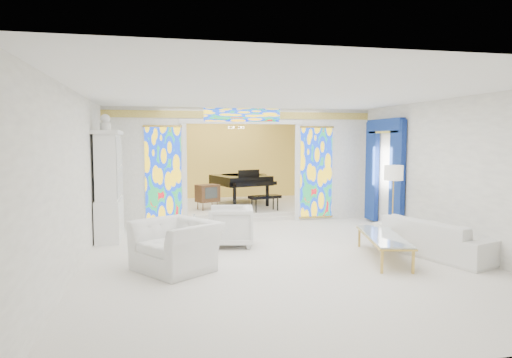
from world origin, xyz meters
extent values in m
plane|color=white|center=(0.00, 0.00, 0.00)|extent=(12.00, 12.00, 0.00)
cube|color=white|center=(0.00, 0.00, 3.00)|extent=(7.00, 12.00, 0.02)
cube|color=white|center=(0.00, 6.00, 1.50)|extent=(7.00, 0.02, 3.00)
cube|color=white|center=(0.00, -6.00, 1.50)|extent=(7.00, 0.02, 3.00)
cube|color=white|center=(-3.50, 0.00, 1.50)|extent=(0.02, 12.00, 3.00)
cube|color=white|center=(3.50, 0.00, 1.50)|extent=(0.02, 12.00, 3.00)
cube|color=white|center=(-2.50, 2.00, 1.50)|extent=(2.00, 0.18, 3.00)
cube|color=white|center=(2.50, 2.00, 1.50)|extent=(2.00, 0.18, 3.00)
cube|color=white|center=(0.00, 2.00, 2.80)|extent=(3.00, 0.18, 0.40)
cube|color=white|center=(-1.50, 1.90, 1.30)|extent=(0.12, 0.06, 2.60)
cube|color=white|center=(1.50, 1.90, 1.30)|extent=(0.12, 0.06, 2.60)
cube|color=white|center=(0.00, 1.90, 2.65)|extent=(3.24, 0.06, 0.12)
cube|color=#E4D056|center=(0.00, 1.90, 2.82)|extent=(7.00, 0.05, 0.18)
cube|color=gold|center=(-2.03, 1.89, 1.30)|extent=(0.90, 0.04, 2.40)
cube|color=gold|center=(2.03, 1.89, 1.30)|extent=(0.90, 0.04, 2.40)
cube|color=gold|center=(0.00, 1.89, 2.82)|extent=(2.00, 0.04, 0.34)
cube|color=white|center=(0.00, 4.10, 0.09)|extent=(6.80, 3.80, 0.18)
cube|color=#E0BA4E|center=(0.00, 5.88, 1.50)|extent=(6.70, 0.10, 2.90)
cylinder|color=gold|center=(0.20, 4.00, 2.55)|extent=(0.48, 0.48, 0.30)
cube|color=navy|center=(3.40, 0.05, 1.35)|extent=(0.12, 0.55, 2.60)
cube|color=navy|center=(3.40, 1.35, 1.35)|extent=(0.12, 0.55, 2.60)
cube|color=navy|center=(3.40, 0.70, 2.55)|extent=(0.14, 1.70, 0.30)
cube|color=#EDD753|center=(3.40, 0.70, 2.38)|extent=(0.12, 1.50, 0.06)
cube|color=white|center=(-3.22, 0.60, 0.45)|extent=(0.50, 1.40, 0.90)
cube|color=white|center=(-3.22, 0.60, 1.60)|extent=(0.44, 1.30, 1.40)
cube|color=silver|center=(-2.99, 0.60, 1.60)|extent=(0.01, 1.20, 1.30)
cube|color=white|center=(-3.22, 0.60, 2.34)|extent=(0.56, 1.46, 0.08)
cylinder|color=white|center=(-3.22, 0.25, 2.46)|extent=(0.22, 0.22, 0.16)
sphere|color=white|center=(-3.22, 0.25, 2.62)|extent=(0.20, 0.20, 0.20)
imported|color=white|center=(-1.89, -2.15, 0.41)|extent=(1.64, 1.68, 0.83)
imported|color=white|center=(-0.71, -0.62, 0.41)|extent=(1.04, 1.02, 0.82)
imported|color=white|center=(2.95, -2.19, 0.35)|extent=(1.63, 2.54, 0.69)
cylinder|color=white|center=(-1.52, -1.38, 0.59)|extent=(0.51, 0.51, 0.04)
cylinder|color=white|center=(-1.52, -1.38, 0.30)|extent=(0.08, 0.08, 0.57)
cylinder|color=white|center=(-1.52, -1.38, 0.02)|extent=(0.34, 0.34, 0.03)
imported|color=white|center=(-1.52, -1.38, 0.71)|extent=(0.20, 0.20, 0.20)
cube|color=silver|center=(1.86, -2.25, 0.42)|extent=(1.03, 2.04, 0.04)
cube|color=gold|center=(1.86, -2.25, 0.40)|extent=(1.07, 2.08, 0.03)
cube|color=gold|center=(1.40, -3.09, 0.20)|extent=(0.05, 0.05, 0.40)
cube|color=gold|center=(1.89, -3.21, 0.20)|extent=(0.05, 0.05, 0.40)
cube|color=gold|center=(1.84, -1.28, 0.20)|extent=(0.05, 0.05, 0.40)
cube|color=gold|center=(2.33, -1.40, 0.20)|extent=(0.05, 0.05, 0.40)
cylinder|color=gold|center=(2.80, -0.86, 0.01)|extent=(0.29, 0.29, 0.03)
cylinder|color=gold|center=(2.80, -0.86, 0.75)|extent=(0.03, 0.03, 1.50)
cylinder|color=silver|center=(2.80, -0.86, 1.48)|extent=(0.41, 0.41, 0.32)
cube|color=black|center=(0.33, 4.00, 0.94)|extent=(1.84, 1.91, 0.28)
cylinder|color=black|center=(0.51, 4.42, 0.94)|extent=(1.80, 1.80, 0.28)
cube|color=black|center=(0.59, 3.14, 0.90)|extent=(1.38, 0.68, 0.10)
cube|color=white|center=(0.61, 3.06, 0.92)|extent=(1.23, 0.46, 0.03)
cube|color=black|center=(0.49, 3.47, 1.16)|extent=(0.68, 0.23, 0.25)
cube|color=black|center=(0.76, 2.56, 0.58)|extent=(0.96, 0.60, 0.08)
cylinder|color=black|center=(0.00, 3.17, 0.49)|extent=(0.12, 0.12, 0.62)
cylinder|color=black|center=(1.06, 3.49, 0.49)|extent=(0.12, 0.12, 0.62)
cylinder|color=black|center=(0.25, 4.61, 0.49)|extent=(0.12, 0.12, 0.62)
cube|color=brown|center=(-0.78, 3.24, 0.65)|extent=(0.73, 0.63, 0.50)
cube|color=#343936|center=(-0.69, 3.05, 0.68)|extent=(0.37, 0.18, 0.32)
cone|color=brown|center=(-0.93, 3.00, 0.29)|extent=(0.05, 0.05, 0.22)
cone|color=brown|center=(-0.50, 3.20, 0.29)|extent=(0.05, 0.05, 0.22)
cone|color=brown|center=(-1.06, 3.28, 0.29)|extent=(0.05, 0.05, 0.22)
cone|color=brown|center=(-0.62, 3.47, 0.29)|extent=(0.05, 0.05, 0.22)
camera|label=1|loc=(-2.16, -9.80, 2.20)|focal=32.00mm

